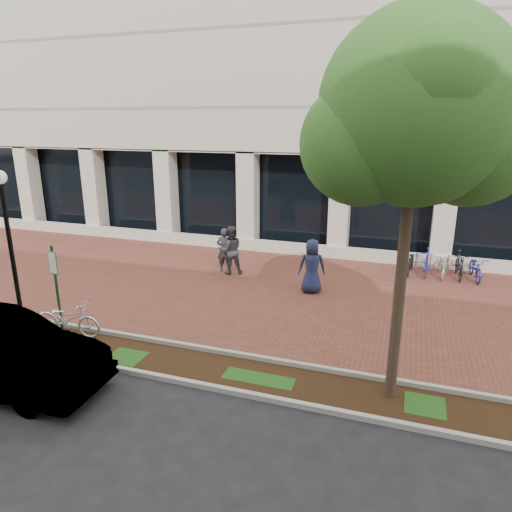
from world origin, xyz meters
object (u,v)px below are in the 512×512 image
(pedestrian_mid, at_px, (231,250))
(lamppost, at_px, (10,241))
(street_tree, at_px, (419,121))
(pedestrian_left, at_px, (225,250))
(pedestrian_right, at_px, (312,266))
(parking_sign, at_px, (55,279))
(bike_rack_cluster, at_px, (443,264))
(locked_bicycle, at_px, (68,319))

(pedestrian_mid, bearing_deg, lamppost, 25.18)
(street_tree, relative_size, pedestrian_left, 4.40)
(lamppost, distance_m, street_tree, 10.48)
(pedestrian_right, bearing_deg, parking_sign, 27.39)
(parking_sign, xyz_separation_m, bike_rack_cluster, (9.82, 8.36, -1.11))
(street_tree, relative_size, pedestrian_right, 4.10)
(bike_rack_cluster, bearing_deg, lamppost, -144.26)
(locked_bicycle, bearing_deg, pedestrian_right, -52.03)
(lamppost, distance_m, bike_rack_cluster, 14.13)
(bike_rack_cluster, bearing_deg, pedestrian_left, -165.02)
(street_tree, distance_m, pedestrian_mid, 9.83)
(pedestrian_mid, relative_size, bike_rack_cluster, 0.62)
(street_tree, bearing_deg, pedestrian_mid, 134.52)
(parking_sign, bearing_deg, street_tree, 14.61)
(lamppost, xyz_separation_m, pedestrian_right, (7.15, 5.03, -1.51))
(pedestrian_right, bearing_deg, lamppost, 19.68)
(parking_sign, height_order, lamppost, lamppost)
(pedestrian_mid, distance_m, bike_rack_cluster, 7.77)
(parking_sign, xyz_separation_m, lamppost, (-1.53, 0.18, 0.85))
(lamppost, distance_m, pedestrian_right, 8.87)
(locked_bicycle, height_order, pedestrian_right, pedestrian_right)
(pedestrian_left, height_order, pedestrian_mid, pedestrian_mid)
(street_tree, relative_size, locked_bicycle, 3.96)
(lamppost, distance_m, pedestrian_mid, 7.28)
(lamppost, relative_size, pedestrian_right, 2.36)
(pedestrian_right, bearing_deg, locked_bicycle, 28.62)
(pedestrian_mid, distance_m, pedestrian_right, 3.37)
(lamppost, bearing_deg, pedestrian_left, 59.34)
(parking_sign, bearing_deg, lamppost, -171.77)
(pedestrian_left, bearing_deg, bike_rack_cluster, -170.23)
(parking_sign, xyz_separation_m, locked_bicycle, (0.23, -0.00, -1.07))
(parking_sign, relative_size, lamppost, 0.57)
(street_tree, relative_size, bike_rack_cluster, 2.52)
(street_tree, height_order, pedestrian_left, street_tree)
(locked_bicycle, relative_size, pedestrian_mid, 1.03)
(lamppost, relative_size, bike_rack_cluster, 1.45)
(lamppost, height_order, bike_rack_cluster, lamppost)
(locked_bicycle, xyz_separation_m, bike_rack_cluster, (9.59, 8.37, -0.04))
(street_tree, bearing_deg, pedestrian_left, 135.19)
(lamppost, bearing_deg, pedestrian_mid, 56.65)
(pedestrian_mid, bearing_deg, locked_bicycle, 39.18)
(locked_bicycle, relative_size, pedestrian_right, 1.03)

